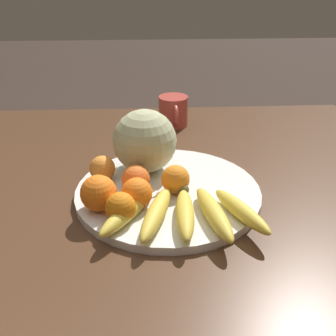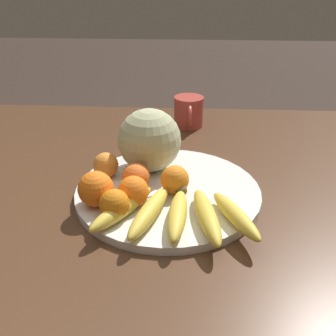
% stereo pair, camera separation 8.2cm
% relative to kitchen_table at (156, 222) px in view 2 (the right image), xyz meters
% --- Properties ---
extents(kitchen_table, '(1.30, 1.11, 0.70)m').
position_rel_kitchen_table_xyz_m(kitchen_table, '(0.00, 0.00, 0.00)').
color(kitchen_table, '#4C301E').
rests_on(kitchen_table, ground_plane).
extents(fruit_bowl, '(0.40, 0.40, 0.02)m').
position_rel_kitchen_table_xyz_m(fruit_bowl, '(-0.03, 0.02, 0.09)').
color(fruit_bowl, white).
rests_on(fruit_bowl, kitchen_table).
extents(melon, '(0.14, 0.14, 0.14)m').
position_rel_kitchen_table_xyz_m(melon, '(0.02, -0.07, 0.17)').
color(melon, '#B2B789').
rests_on(melon, fruit_bowl).
extents(banana_bunch, '(0.32, 0.19, 0.03)m').
position_rel_kitchen_table_xyz_m(banana_bunch, '(-0.05, 0.13, 0.12)').
color(banana_bunch, brown).
rests_on(banana_bunch, fruit_bowl).
extents(orange_front_left, '(0.06, 0.06, 0.06)m').
position_rel_kitchen_table_xyz_m(orange_front_left, '(0.04, 0.08, 0.13)').
color(orange_front_left, orange).
rests_on(orange_front_left, fruit_bowl).
extents(orange_front_right, '(0.06, 0.06, 0.06)m').
position_rel_kitchen_table_xyz_m(orange_front_right, '(0.07, 0.13, 0.13)').
color(orange_front_right, orange).
rests_on(orange_front_right, fruit_bowl).
extents(orange_mid_center, '(0.06, 0.06, 0.06)m').
position_rel_kitchen_table_xyz_m(orange_mid_center, '(0.11, -0.03, 0.13)').
color(orange_mid_center, orange).
rests_on(orange_mid_center, fruit_bowl).
extents(orange_back_left, '(0.07, 0.07, 0.07)m').
position_rel_kitchen_table_xyz_m(orange_back_left, '(0.11, 0.09, 0.14)').
color(orange_back_left, orange).
rests_on(orange_back_left, fruit_bowl).
extents(orange_back_right, '(0.06, 0.06, 0.06)m').
position_rel_kitchen_table_xyz_m(orange_back_right, '(-0.04, 0.03, 0.13)').
color(orange_back_right, orange).
rests_on(orange_back_right, fruit_bowl).
extents(orange_top_small, '(0.06, 0.06, 0.06)m').
position_rel_kitchen_table_xyz_m(orange_top_small, '(0.04, 0.02, 0.13)').
color(orange_top_small, orange).
rests_on(orange_top_small, fruit_bowl).
extents(produce_tag, '(0.08, 0.07, 0.00)m').
position_rel_kitchen_table_xyz_m(produce_tag, '(0.03, 0.05, 0.10)').
color(produce_tag, white).
rests_on(produce_tag, fruit_bowl).
extents(ceramic_mug, '(0.09, 0.12, 0.09)m').
position_rel_kitchen_table_xyz_m(ceramic_mug, '(-0.07, -0.39, 0.13)').
color(ceramic_mug, '#B74238').
rests_on(ceramic_mug, kitchen_table).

